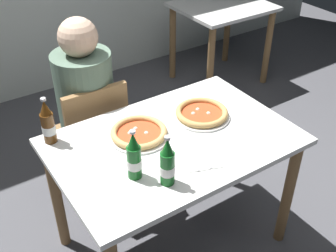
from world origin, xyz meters
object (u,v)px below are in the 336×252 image
chair_behind_table (93,134)px  napkin_with_cutlery (199,158)px  beer_bottle_left (167,164)px  beer_bottle_center (134,158)px  dining_table_main (173,157)px  dining_table_background (221,22)px  pizza_marinara_far (202,113)px  beer_bottle_right (48,124)px  diner_seated (88,117)px  pizza_margherita_near (139,133)px

chair_behind_table → napkin_with_cutlery: bearing=105.7°
beer_bottle_left → beer_bottle_center: same height
chair_behind_table → beer_bottle_center: size_ratio=3.44×
dining_table_main → beer_bottle_center: (-0.30, -0.13, 0.22)m
dining_table_main → chair_behind_table: size_ratio=1.41×
chair_behind_table → dining_table_background: 1.86m
pizza_marinara_far → dining_table_main: bearing=-160.8°
pizza_marinara_far → beer_bottle_right: beer_bottle_right is taller
chair_behind_table → beer_bottle_center: beer_bottle_center is taller
diner_seated → beer_bottle_left: bearing=-91.4°
pizza_margherita_near → beer_bottle_left: bearing=-100.7°
beer_bottle_left → napkin_with_cutlery: bearing=14.6°
pizza_marinara_far → beer_bottle_right: bearing=162.4°
beer_bottle_right → beer_bottle_center: bearing=-64.6°
diner_seated → pizza_marinara_far: bearing=-54.2°
chair_behind_table → pizza_marinara_far: chair_behind_table is taller
dining_table_main → beer_bottle_left: beer_bottle_left is taller
dining_table_main → dining_table_background: 2.06m
diner_seated → napkin_with_cutlery: bearing=-77.3°
diner_seated → beer_bottle_right: size_ratio=4.89×
pizza_margherita_near → napkin_with_cutlery: bearing=-64.4°
chair_behind_table → pizza_margherita_near: bearing=97.7°
chair_behind_table → diner_seated: size_ratio=0.70×
chair_behind_table → beer_bottle_right: bearing=42.9°
pizza_marinara_far → napkin_with_cutlery: pizza_marinara_far is taller
beer_bottle_right → napkin_with_cutlery: 0.74m
beer_bottle_right → napkin_with_cutlery: beer_bottle_right is taller
pizza_marinara_far → napkin_with_cutlery: 0.35m
dining_table_background → beer_bottle_left: size_ratio=3.24×
beer_bottle_left → beer_bottle_center: size_ratio=1.00×
pizza_margherita_near → pizza_marinara_far: size_ratio=1.01×
dining_table_main → chair_behind_table: (-0.18, 0.61, -0.15)m
beer_bottle_left → beer_bottle_center: (-0.10, 0.11, 0.00)m
beer_bottle_center → dining_table_main: bearing=24.0°
beer_bottle_left → pizza_margherita_near: bearing=79.3°
dining_table_background → diner_seated: bearing=-155.7°
diner_seated → pizza_marinara_far: diner_seated is taller
diner_seated → napkin_with_cutlery: size_ratio=5.21×
pizza_margherita_near → diner_seated: bearing=94.8°
beer_bottle_left → dining_table_main: bearing=50.9°
beer_bottle_center → napkin_with_cutlery: bearing=-10.6°
beer_bottle_left → napkin_with_cutlery: beer_bottle_left is taller
chair_behind_table → dining_table_background: (1.68, 0.81, 0.11)m
chair_behind_table → beer_bottle_center: bearing=83.2°
diner_seated → beer_bottle_right: 0.55m
dining_table_main → beer_bottle_right: 0.64m
chair_behind_table → beer_bottle_left: size_ratio=3.44×
chair_behind_table → napkin_with_cutlery: size_ratio=3.67×
chair_behind_table → pizza_marinara_far: size_ratio=2.79×
dining_table_main → pizza_margherita_near: pizza_margherita_near is taller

